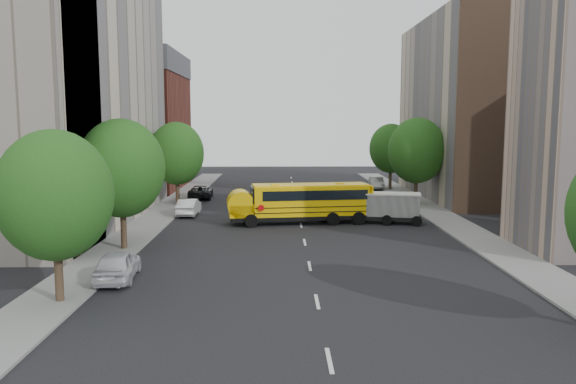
{
  "coord_description": "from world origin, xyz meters",
  "views": [
    {
      "loc": [
        -1.61,
        -37.34,
        7.69
      ],
      "look_at": [
        -1.01,
        2.0,
        2.77
      ],
      "focal_mm": 35.0,
      "sensor_mm": 36.0,
      "label": 1
    }
  ],
  "objects_px": {
    "street_tree_0": "(55,195)",
    "street_tree_1": "(121,168)",
    "street_tree_4": "(417,151)",
    "safari_truck": "(385,207)",
    "parked_car_5": "(377,183)",
    "parked_car_0": "(117,265)",
    "parked_car_2": "(201,192)",
    "street_tree_5": "(391,149)",
    "parked_car_1": "(189,207)",
    "school_bus": "(300,201)",
    "street_tree_2": "(177,153)"
  },
  "relations": [
    {
      "from": "parked_car_2",
      "to": "parked_car_5",
      "type": "xyz_separation_m",
      "value": [
        19.2,
        7.77,
        0.01
      ]
    },
    {
      "from": "street_tree_1",
      "to": "safari_truck",
      "type": "height_order",
      "value": "street_tree_1"
    },
    {
      "from": "street_tree_1",
      "to": "street_tree_5",
      "type": "bearing_deg",
      "value": 53.75
    },
    {
      "from": "street_tree_1",
      "to": "street_tree_4",
      "type": "relative_size",
      "value": 0.98
    },
    {
      "from": "street_tree_5",
      "to": "school_bus",
      "type": "bearing_deg",
      "value": -117.65
    },
    {
      "from": "street_tree_0",
      "to": "street_tree_1",
      "type": "xyz_separation_m",
      "value": [
        0.0,
        10.0,
        0.31
      ]
    },
    {
      "from": "street_tree_0",
      "to": "parked_car_1",
      "type": "distance_m",
      "value": 23.1
    },
    {
      "from": "parked_car_0",
      "to": "street_tree_4",
      "type": "bearing_deg",
      "value": -134.94
    },
    {
      "from": "street_tree_0",
      "to": "street_tree_1",
      "type": "relative_size",
      "value": 0.94
    },
    {
      "from": "street_tree_1",
      "to": "parked_car_2",
      "type": "bearing_deg",
      "value": 86.53
    },
    {
      "from": "street_tree_4",
      "to": "parked_car_0",
      "type": "bearing_deg",
      "value": -130.02
    },
    {
      "from": "street_tree_1",
      "to": "street_tree_2",
      "type": "xyz_separation_m",
      "value": [
        0.0,
        18.0,
        -0.12
      ]
    },
    {
      "from": "street_tree_0",
      "to": "street_tree_5",
      "type": "relative_size",
      "value": 0.99
    },
    {
      "from": "parked_car_1",
      "to": "street_tree_2",
      "type": "bearing_deg",
      "value": -70.22
    },
    {
      "from": "parked_car_0",
      "to": "parked_car_1",
      "type": "height_order",
      "value": "parked_car_0"
    },
    {
      "from": "street_tree_1",
      "to": "parked_car_1",
      "type": "relative_size",
      "value": 1.86
    },
    {
      "from": "parked_car_1",
      "to": "parked_car_0",
      "type": "bearing_deg",
      "value": 89.22
    },
    {
      "from": "school_bus",
      "to": "parked_car_1",
      "type": "relative_size",
      "value": 2.61
    },
    {
      "from": "street_tree_5",
      "to": "safari_truck",
      "type": "distance_m",
      "value": 21.87
    },
    {
      "from": "street_tree_4",
      "to": "parked_car_2",
      "type": "height_order",
      "value": "street_tree_4"
    },
    {
      "from": "parked_car_5",
      "to": "parked_car_0",
      "type": "bearing_deg",
      "value": -113.46
    },
    {
      "from": "street_tree_4",
      "to": "parked_car_1",
      "type": "bearing_deg",
      "value": -165.22
    },
    {
      "from": "street_tree_5",
      "to": "safari_truck",
      "type": "bearing_deg",
      "value": -102.11
    },
    {
      "from": "street_tree_0",
      "to": "safari_truck",
      "type": "distance_m",
      "value": 25.95
    },
    {
      "from": "safari_truck",
      "to": "parked_car_5",
      "type": "relative_size",
      "value": 1.37
    },
    {
      "from": "street_tree_5",
      "to": "parked_car_2",
      "type": "relative_size",
      "value": 1.54
    },
    {
      "from": "safari_truck",
      "to": "parked_car_5",
      "type": "height_order",
      "value": "safari_truck"
    },
    {
      "from": "street_tree_5",
      "to": "parked_car_5",
      "type": "distance_m",
      "value": 4.34
    },
    {
      "from": "parked_car_0",
      "to": "parked_car_2",
      "type": "relative_size",
      "value": 0.9
    },
    {
      "from": "street_tree_2",
      "to": "parked_car_2",
      "type": "bearing_deg",
      "value": 74.58
    },
    {
      "from": "parked_car_1",
      "to": "parked_car_2",
      "type": "relative_size",
      "value": 0.87
    },
    {
      "from": "street_tree_4",
      "to": "street_tree_5",
      "type": "distance_m",
      "value": 12.01
    },
    {
      "from": "safari_truck",
      "to": "parked_car_5",
      "type": "xyz_separation_m",
      "value": [
        3.13,
        21.96,
        -0.54
      ]
    },
    {
      "from": "street_tree_5",
      "to": "parked_car_5",
      "type": "xyz_separation_m",
      "value": [
        -1.4,
        0.85,
        -4.02
      ]
    },
    {
      "from": "street_tree_5",
      "to": "parked_car_5",
      "type": "bearing_deg",
      "value": 148.7
    },
    {
      "from": "street_tree_0",
      "to": "parked_car_5",
      "type": "height_order",
      "value": "street_tree_0"
    },
    {
      "from": "street_tree_1",
      "to": "street_tree_2",
      "type": "height_order",
      "value": "street_tree_1"
    },
    {
      "from": "street_tree_1",
      "to": "parked_car_1",
      "type": "distance_m",
      "value": 13.51
    },
    {
      "from": "street_tree_4",
      "to": "street_tree_0",
      "type": "bearing_deg",
      "value": -128.16
    },
    {
      "from": "street_tree_1",
      "to": "school_bus",
      "type": "bearing_deg",
      "value": 39.08
    },
    {
      "from": "safari_truck",
      "to": "street_tree_1",
      "type": "bearing_deg",
      "value": -141.67
    },
    {
      "from": "safari_truck",
      "to": "parked_car_2",
      "type": "relative_size",
      "value": 1.17
    },
    {
      "from": "street_tree_2",
      "to": "parked_car_2",
      "type": "distance_m",
      "value": 6.71
    },
    {
      "from": "street_tree_1",
      "to": "school_bus",
      "type": "distance_m",
      "value": 14.45
    },
    {
      "from": "street_tree_5",
      "to": "street_tree_2",
      "type": "bearing_deg",
      "value": -151.39
    },
    {
      "from": "street_tree_2",
      "to": "parked_car_1",
      "type": "distance_m",
      "value": 6.98
    },
    {
      "from": "parked_car_0",
      "to": "parked_car_1",
      "type": "xyz_separation_m",
      "value": [
        0.41,
        19.16,
        -0.05
      ]
    },
    {
      "from": "school_bus",
      "to": "street_tree_5",
      "type": "bearing_deg",
      "value": 54.84
    },
    {
      "from": "street_tree_0",
      "to": "parked_car_5",
      "type": "bearing_deg",
      "value": 63.24
    },
    {
      "from": "street_tree_0",
      "to": "street_tree_4",
      "type": "height_order",
      "value": "street_tree_4"
    }
  ]
}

